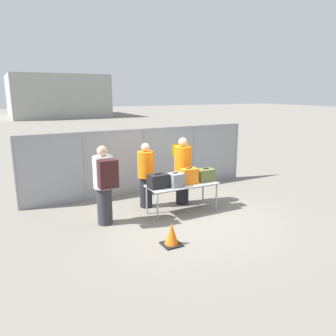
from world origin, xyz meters
TOP-DOWN VIEW (x-y plane):
  - ground_plane at (0.00, 0.00)m, footprint 120.00×120.00m
  - fence_section at (0.01, 2.21)m, footprint 7.23×0.07m
  - inspection_table at (0.12, 0.10)m, footprint 1.82×0.73m
  - suitcase_black at (-0.56, 0.10)m, footprint 0.49×0.35m
  - suitcase_grey at (-0.13, 0.00)m, footprint 0.34×0.36m
  - suitcase_orange at (0.31, 0.07)m, footprint 0.42×0.29m
  - suitcase_olive at (0.82, 0.07)m, footprint 0.44×0.32m
  - traveler_hooded at (-1.85, 0.23)m, footprint 0.46×0.71m
  - security_worker_near at (0.47, 0.68)m, footprint 0.45×0.45m
  - security_worker_far at (-0.52, 0.91)m, footprint 0.43×0.43m
  - utility_trailer at (1.54, 4.56)m, footprint 3.98×2.01m
  - distant_hangar at (3.38, 37.12)m, footprint 10.91×11.64m
  - traffic_cone at (-1.00, -1.40)m, footprint 0.37×0.37m

SIDE VIEW (x-z plane):
  - ground_plane at x=0.00m, z-range 0.00..0.00m
  - traffic_cone at x=-1.00m, z-range -0.02..0.45m
  - utility_trailer at x=1.54m, z-range 0.06..0.72m
  - inspection_table at x=0.12m, z-range 0.32..1.07m
  - security_worker_far at x=-0.52m, z-range 0.03..1.76m
  - suitcase_olive at x=0.82m, z-range 0.74..1.08m
  - suitcase_grey at x=-0.13m, z-range 0.74..1.09m
  - suitcase_black at x=-0.56m, z-range 0.74..1.09m
  - suitcase_orange at x=0.31m, z-range 0.74..1.15m
  - security_worker_near at x=0.47m, z-range 0.03..1.87m
  - traveler_hooded at x=-1.85m, z-range 0.09..1.94m
  - fence_section at x=0.01m, z-range 0.05..2.00m
  - distant_hangar at x=3.38m, z-range 0.00..5.01m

